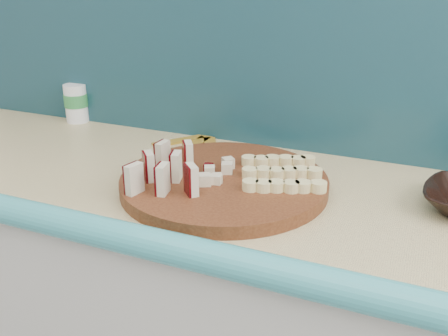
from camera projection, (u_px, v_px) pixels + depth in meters
backsplash at (314, 56)px, 1.25m from camera, size 2.20×0.02×0.50m
cutting_board at (224, 182)px, 1.11m from camera, size 0.60×0.60×0.03m
apple_wedges at (166, 168)px, 1.06m from camera, size 0.16×0.21×0.06m
apple_chunks at (211, 172)px, 1.10m from camera, size 0.06×0.08×0.02m
banana_slices at (281, 173)px, 1.09m from camera, size 0.21×0.21×0.02m
canister at (76, 102)px, 1.56m from camera, size 0.07×0.07×0.12m
banana_peel at (196, 143)px, 1.38m from camera, size 0.21×0.18×0.01m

